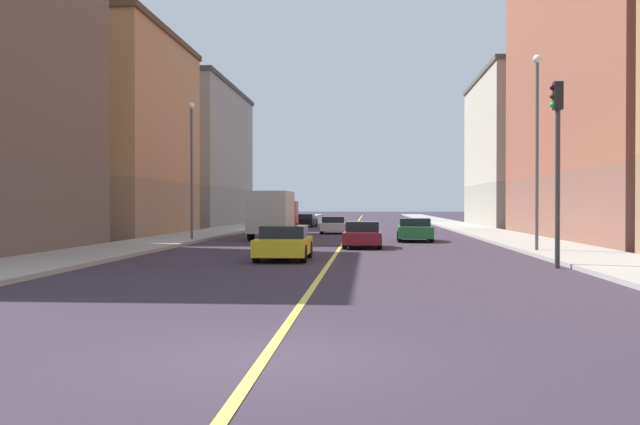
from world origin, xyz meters
The scene contains 16 objects.
ground_plane centered at (0.00, 0.00, 0.00)m, with size 400.00×400.00×0.00m, color #332936.
sidewalk_left centered at (9.82, 49.00, 0.07)m, with size 3.93×168.00×0.15m, color #9E9B93.
sidewalk_right centered at (-9.82, 49.00, 0.07)m, with size 3.93×168.00×0.15m, color #9E9B93.
lane_center_stripe centered at (0.00, 49.00, 0.01)m, with size 0.16×154.00×0.01m, color #E5D14C.
building_left_far centered at (17.55, 58.89, 7.20)m, with size 11.83×19.83×14.39m.
building_right_midblock centered at (-17.55, 36.95, 6.81)m, with size 11.83×15.44×13.60m.
building_right_distant centered at (-17.55, 58.68, 6.81)m, with size 11.83×21.45×13.60m.
traffic_light_left_near centered at (7.44, 13.82, 3.89)m, with size 0.40×0.32×6.01m.
street_lamp_left_near centered at (8.45, 20.91, 5.05)m, with size 0.36×0.36×8.23m.
street_lamp_right_near centered at (-8.45, 29.05, 4.70)m, with size 0.36×0.36×7.57m.
car_black centered at (-4.53, 55.22, 0.61)m, with size 2.01×4.45×1.21m.
car_silver centered at (-1.18, 40.90, 0.59)m, with size 1.92×3.98×1.20m.
car_green centered at (3.94, 30.48, 0.64)m, with size 2.03×4.11×1.29m.
car_maroon centered at (1.07, 24.33, 0.62)m, with size 1.85×3.92×1.25m.
car_yellow centered at (-1.78, 16.69, 0.63)m, with size 1.92×3.98×1.28m.
box_truck centered at (-4.32, 32.22, 1.53)m, with size 2.35×6.96×2.83m.
Camera 1 is at (1.40, -9.28, 2.06)m, focal length 39.42 mm.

